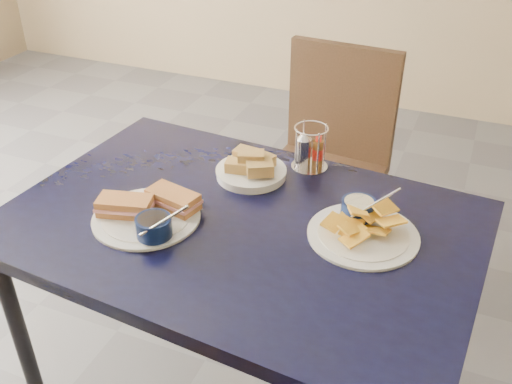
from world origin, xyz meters
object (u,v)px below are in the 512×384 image
at_px(bread_basket, 251,168).
at_px(condiment_caddy, 309,150).
at_px(dining_table, 240,240).
at_px(sandwich_plate, 149,212).
at_px(plantain_plate, 361,225).
at_px(chair_far, 328,150).

distance_m(bread_basket, condiment_caddy, 0.18).
relative_size(dining_table, condiment_caddy, 9.37).
distance_m(sandwich_plate, plantain_plate, 0.55).
bearing_deg(chair_far, dining_table, -90.17).
distance_m(dining_table, plantain_plate, 0.32).
distance_m(sandwich_plate, bread_basket, 0.34).
relative_size(plantain_plate, condiment_caddy, 2.05).
distance_m(sandwich_plate, condiment_caddy, 0.52).
bearing_deg(bread_basket, chair_far, 84.64).
bearing_deg(dining_table, sandwich_plate, -157.75).
relative_size(dining_table, bread_basket, 6.25).
relative_size(sandwich_plate, bread_basket, 1.50).
distance_m(plantain_plate, bread_basket, 0.39).
bearing_deg(dining_table, plantain_plate, 13.47).
height_order(plantain_plate, condiment_caddy, condiment_caddy).
bearing_deg(sandwich_plate, chair_far, 77.03).
relative_size(sandwich_plate, plantain_plate, 1.09).
distance_m(chair_far, bread_basket, 0.69).
xyz_separation_m(plantain_plate, bread_basket, (-0.36, 0.14, 0.01)).
bearing_deg(chair_far, bread_basket, -95.36).
relative_size(dining_table, plantain_plate, 4.56).
xyz_separation_m(dining_table, chair_far, (0.00, 0.86, -0.15)).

